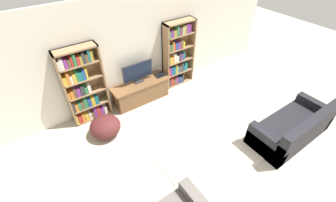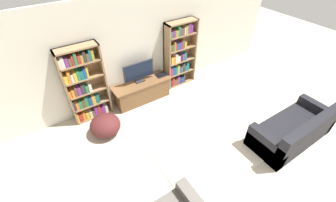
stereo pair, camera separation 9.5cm
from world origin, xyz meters
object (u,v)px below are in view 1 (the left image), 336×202
object	(u,v)px
bookshelf_left	(83,87)
bookshelf_right	(177,55)
television	(138,72)
couch_right_sofa	(293,128)
tv_stand	(141,91)
beanbag_ottoman	(105,126)
laptop	(160,75)

from	to	relation	value
bookshelf_left	bookshelf_right	distance (m)	2.56
television	couch_right_sofa	distance (m)	3.72
bookshelf_left	tv_stand	world-z (taller)	bookshelf_left
tv_stand	beanbag_ottoman	xyz separation A→B (m)	(-1.24, -0.62, -0.05)
laptop	couch_right_sofa	bearing A→B (deg)	-64.61
bookshelf_left	beanbag_ottoman	xyz separation A→B (m)	(0.08, -0.75, -0.65)
tv_stand	beanbag_ottoman	bearing A→B (deg)	-153.63
bookshelf_right	tv_stand	world-z (taller)	bookshelf_right
laptop	television	bearing A→B (deg)	173.22
bookshelf_right	couch_right_sofa	bearing A→B (deg)	-75.81
laptop	tv_stand	bearing A→B (deg)	179.89
television	beanbag_ottoman	world-z (taller)	television
television	laptop	world-z (taller)	television
bookshelf_left	television	distance (m)	1.33
bookshelf_right	beanbag_ottoman	world-z (taller)	bookshelf_right
bookshelf_left	tv_stand	size ratio (longest dim) A/B	1.21
laptop	couch_right_sofa	size ratio (longest dim) A/B	0.15
bookshelf_left	bookshelf_right	bearing A→B (deg)	0.03
television	beanbag_ottoman	bearing A→B (deg)	-151.08
laptop	beanbag_ottoman	world-z (taller)	laptop
bookshelf_right	bookshelf_left	bearing A→B (deg)	-179.97
tv_stand	television	bearing A→B (deg)	90.00
couch_right_sofa	beanbag_ottoman	world-z (taller)	couch_right_sofa
television	laptop	bearing A→B (deg)	-6.78
tv_stand	beanbag_ottoman	world-z (taller)	tv_stand
tv_stand	television	xyz separation A→B (m)	(0.00, 0.07, 0.55)
laptop	beanbag_ottoman	xyz separation A→B (m)	(-1.85, -0.61, -0.33)
bookshelf_left	couch_right_sofa	bearing A→B (deg)	-43.06
laptop	couch_right_sofa	distance (m)	3.33
bookshelf_left	tv_stand	bearing A→B (deg)	-5.75
television	couch_right_sofa	size ratio (longest dim) A/B	0.43
tv_stand	television	size ratio (longest dim) A/B	1.85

